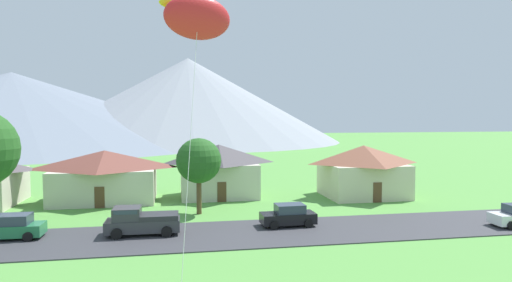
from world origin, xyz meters
name	(u,v)px	position (x,y,z in m)	size (l,w,h in m)	color
road_strip	(229,234)	(0.00, 30.61, 0.04)	(160.00, 7.67, 0.08)	#38383D
mountain_far_east_ridge	(188,100)	(0.41, 146.08, 13.52)	(97.98, 97.98, 27.04)	#8E939E
mountain_central_ridge	(12,108)	(-52.50, 145.05, 10.76)	(136.25, 136.25, 21.52)	slate
house_leftmost	(363,170)	(15.80, 43.03, 2.81)	(8.73, 7.27, 5.43)	beige
house_left_center	(105,175)	(-10.74, 45.11, 2.65)	(10.57, 7.16, 5.12)	beige
house_right_center	(219,170)	(0.71, 45.68, 2.86)	(8.50, 6.57, 5.53)	beige
tree_left_of_center	(199,161)	(-1.79, 37.75, 4.65)	(3.92, 3.92, 6.64)	brown
parked_car_black_west_end	(288,216)	(4.79, 32.08, 0.87)	(4.25, 2.17, 1.68)	black
parked_car_green_mid_east	(12,227)	(-14.98, 32.04, 0.87)	(4.23, 2.13, 1.68)	#237042
pickup_truck_charcoal_west_side	(141,221)	(-6.25, 31.55, 1.06)	(5.24, 2.40, 1.99)	#333338
kite_flyer_with_kite	(197,22)	(-2.80, 18.20, 12.56)	(3.34, 6.20, 13.73)	black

